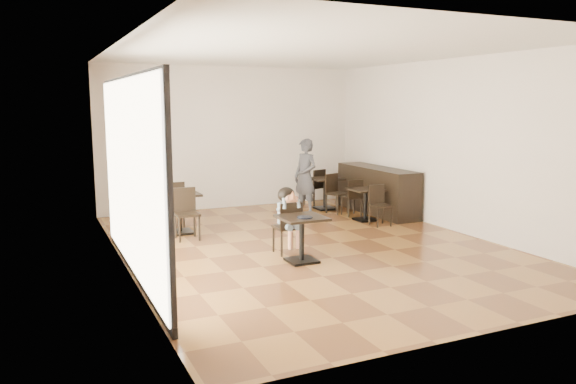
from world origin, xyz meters
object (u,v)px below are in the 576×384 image
adult_patron (305,177)px  cafe_table_mid (365,205)px  chair_mid_a (351,197)px  chair_back_b (337,194)px  child_table (302,239)px  child (287,221)px  chair_back_a (314,187)px  chair_left_b (187,214)px  cafe_table_back (325,194)px  chair_left_a (172,204)px  cafe_table_left (179,213)px  chair_mid_b (381,206)px  child_chair (287,227)px

adult_patron → cafe_table_mid: bearing=16.4°
chair_mid_a → chair_back_b: size_ratio=0.92×
child_table → cafe_table_mid: size_ratio=1.07×
child → chair_back_b: (2.36, 2.55, -0.10)m
cafe_table_mid → chair_back_a: 2.00m
chair_left_b → chair_back_a: bearing=31.5°
child_table → cafe_table_back: cafe_table_back is taller
adult_patron → chair_left_a: adult_patron is taller
cafe_table_back → chair_left_b: bearing=-156.7°
cafe_table_mid → cafe_table_left: bearing=173.1°
cafe_table_back → chair_back_b: bearing=-90.0°
adult_patron → chair_left_a: bearing=-105.8°
chair_back_a → child: bearing=38.4°
cafe_table_mid → chair_mid_a: bearing=90.0°
cafe_table_mid → cafe_table_back: bearing=96.1°
chair_back_b → child_table: bearing=-146.0°
chair_mid_b → chair_back_b: size_ratio=0.92×
child_table → chair_left_b: 2.43m
child_chair → chair_back_b: bearing=-132.9°
chair_left_b → chair_mid_b: bearing=-5.7°
child_chair → cafe_table_mid: 3.01m
child_chair → chair_mid_a: bearing=-138.8°
chair_mid_b → chair_left_b: (-3.73, 0.45, 0.06)m
child_chair → child: 0.11m
adult_patron → chair_back_b: bearing=50.3°
adult_patron → chair_left_a: (-2.93, -0.14, -0.36)m
cafe_table_back → child: bearing=-127.3°
chair_left_b → chair_back_b: bearing=16.7°
chair_left_a → cafe_table_left: bearing=91.2°
chair_mid_a → child_table: bearing=48.7°
adult_patron → chair_mid_b: 1.92m
cafe_table_left → chair_back_b: 3.61m
chair_mid_b → child_table: bearing=-145.6°
chair_left_b → cafe_table_mid: bearing=2.7°
child → adult_patron: adult_patron is taller
chair_left_a → cafe_table_back: bearing=-171.7°
adult_patron → chair_back_b: size_ratio=1.90×
child_table → child_chair: bearing=90.0°
adult_patron → cafe_table_back: bearing=96.2°
cafe_table_back → chair_back_a: bearing=90.0°
chair_mid_b → chair_back_b: (-0.15, 1.45, 0.03)m
cafe_table_left → chair_back_a: size_ratio=0.88×
chair_left_a → child_chair: bearing=115.9°
child → cafe_table_mid: child is taller
child → chair_mid_b: 2.75m
child_chair → chair_mid_a: (2.52, 2.20, -0.03)m
chair_back_b → child: bearing=-151.5°
child_chair → chair_left_a: bearing=-65.3°
adult_patron → cafe_table_back: adult_patron is taller
chair_mid_a → chair_left_a: size_ratio=0.88×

